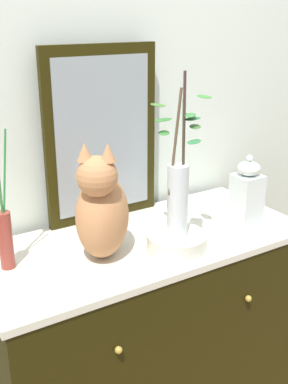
{
  "coord_description": "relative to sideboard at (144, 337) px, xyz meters",
  "views": [
    {
      "loc": [
        -0.83,
        -1.34,
        1.63
      ],
      "look_at": [
        0.0,
        0.0,
        1.04
      ],
      "focal_mm": 45.19,
      "sensor_mm": 36.0,
      "label": 1
    }
  ],
  "objects": [
    {
      "name": "sideboard",
      "position": [
        0.0,
        0.0,
        0.0
      ],
      "size": [
        1.2,
        0.56,
        0.86
      ],
      "color": "black",
      "rests_on": "ground_plane"
    },
    {
      "name": "vase_slim_green",
      "position": [
        -0.48,
        0.05,
        0.59
      ],
      "size": [
        0.06,
        0.05,
        0.58
      ],
      "color": "brown",
      "rests_on": "sideboard"
    },
    {
      "name": "mirror_leaning",
      "position": [
        -0.03,
        0.25,
        0.76
      ],
      "size": [
        0.46,
        0.03,
        0.66
      ],
      "color": "black",
      "rests_on": "sideboard"
    },
    {
      "name": "cat_sitting",
      "position": [
        -0.18,
        -0.03,
        0.59
      ],
      "size": [
        0.34,
        0.4,
        0.4
      ],
      "color": "#BA7B4C",
      "rests_on": "sideboard"
    },
    {
      "name": "vase_glass_clear",
      "position": [
        0.05,
        -0.13,
        0.64
      ],
      "size": [
        0.16,
        0.19,
        0.55
      ],
      "color": "silver",
      "rests_on": "bowl_porcelain"
    },
    {
      "name": "wall_back",
      "position": [
        0.0,
        0.35,
        0.87
      ],
      "size": [
        4.4,
        0.08,
        2.6
      ],
      "primitive_type": "cube",
      "color": "silver",
      "rests_on": "ground_plane"
    },
    {
      "name": "bowl_porcelain",
      "position": [
        0.05,
        -0.13,
        0.46
      ],
      "size": [
        0.21,
        0.21,
        0.06
      ],
      "primitive_type": "cylinder",
      "color": "silver",
      "rests_on": "sideboard"
    },
    {
      "name": "jar_lidded_porcelain",
      "position": [
        0.36,
        -0.13,
        0.56
      ],
      "size": [
        0.09,
        0.09,
        0.29
      ],
      "color": "white",
      "rests_on": "sideboard"
    }
  ]
}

